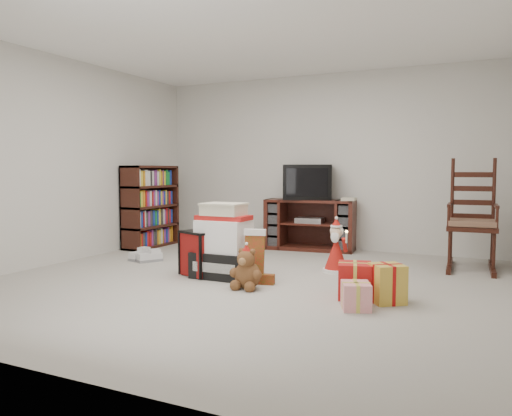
{
  "coord_description": "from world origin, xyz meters",
  "views": [
    {
      "loc": [
        2.25,
        -4.43,
        1.13
      ],
      "look_at": [
        -0.15,
        0.6,
        0.71
      ],
      "focal_mm": 35.0,
      "sensor_mm": 36.0,
      "label": 1
    }
  ],
  "objects_px": {
    "bookshelf": "(151,208)",
    "mrs_claus_figurine": "(224,246)",
    "gift_cluster": "(362,284)",
    "sneaker_pair": "(145,256)",
    "crt_television": "(308,182)",
    "gift_pile": "(224,246)",
    "red_suitcase": "(197,254)",
    "rocking_chair": "(472,230)",
    "santa_figurine": "(336,251)",
    "tv_stand": "(310,225)",
    "teddy_bear": "(247,271)"
  },
  "relations": [
    {
      "from": "bookshelf",
      "to": "mrs_claus_figurine",
      "type": "xyz_separation_m",
      "value": [
        1.65,
        -0.72,
        -0.36
      ]
    },
    {
      "from": "bookshelf",
      "to": "gift_cluster",
      "type": "bearing_deg",
      "value": -24.8
    },
    {
      "from": "mrs_claus_figurine",
      "to": "sneaker_pair",
      "type": "relative_size",
      "value": 1.35
    },
    {
      "from": "gift_cluster",
      "to": "crt_television",
      "type": "xyz_separation_m",
      "value": [
        -1.36,
        2.37,
        0.83
      ]
    },
    {
      "from": "gift_pile",
      "to": "gift_cluster",
      "type": "height_order",
      "value": "gift_pile"
    },
    {
      "from": "mrs_claus_figurine",
      "to": "red_suitcase",
      "type": "bearing_deg",
      "value": -83.06
    },
    {
      "from": "bookshelf",
      "to": "mrs_claus_figurine",
      "type": "height_order",
      "value": "bookshelf"
    },
    {
      "from": "rocking_chair",
      "to": "sneaker_pair",
      "type": "relative_size",
      "value": 3.25
    },
    {
      "from": "bookshelf",
      "to": "santa_figurine",
      "type": "height_order",
      "value": "bookshelf"
    },
    {
      "from": "sneaker_pair",
      "to": "gift_cluster",
      "type": "relative_size",
      "value": 0.47
    },
    {
      "from": "tv_stand",
      "to": "gift_pile",
      "type": "xyz_separation_m",
      "value": [
        -0.21,
        -2.13,
        -0.02
      ]
    },
    {
      "from": "bookshelf",
      "to": "rocking_chair",
      "type": "height_order",
      "value": "rocking_chair"
    },
    {
      "from": "teddy_bear",
      "to": "sneaker_pair",
      "type": "relative_size",
      "value": 0.94
    },
    {
      "from": "santa_figurine",
      "to": "mrs_claus_figurine",
      "type": "relative_size",
      "value": 1.1
    },
    {
      "from": "red_suitcase",
      "to": "crt_television",
      "type": "height_order",
      "value": "crt_television"
    },
    {
      "from": "gift_pile",
      "to": "red_suitcase",
      "type": "relative_size",
      "value": 1.36
    },
    {
      "from": "bookshelf",
      "to": "tv_stand",
      "type": "bearing_deg",
      "value": 18.26
    },
    {
      "from": "gift_pile",
      "to": "red_suitcase",
      "type": "distance_m",
      "value": 0.3
    },
    {
      "from": "rocking_chair",
      "to": "teddy_bear",
      "type": "height_order",
      "value": "rocking_chair"
    },
    {
      "from": "rocking_chair",
      "to": "mrs_claus_figurine",
      "type": "distance_m",
      "value": 2.88
    },
    {
      "from": "santa_figurine",
      "to": "mrs_claus_figurine",
      "type": "distance_m",
      "value": 1.37
    },
    {
      "from": "bookshelf",
      "to": "sneaker_pair",
      "type": "relative_size",
      "value": 2.94
    },
    {
      "from": "mrs_claus_figurine",
      "to": "sneaker_pair",
      "type": "xyz_separation_m",
      "value": [
        -0.99,
        -0.26,
        -0.16
      ]
    },
    {
      "from": "crt_television",
      "to": "gift_cluster",
      "type": "bearing_deg",
      "value": -77.37
    },
    {
      "from": "sneaker_pair",
      "to": "bookshelf",
      "type": "bearing_deg",
      "value": 139.35
    },
    {
      "from": "gift_cluster",
      "to": "crt_television",
      "type": "distance_m",
      "value": 2.86
    },
    {
      "from": "gift_pile",
      "to": "sneaker_pair",
      "type": "height_order",
      "value": "gift_pile"
    },
    {
      "from": "teddy_bear",
      "to": "red_suitcase",
      "type": "bearing_deg",
      "value": 160.03
    },
    {
      "from": "crt_television",
      "to": "teddy_bear",
      "type": "bearing_deg",
      "value": -100.69
    },
    {
      "from": "tv_stand",
      "to": "sneaker_pair",
      "type": "height_order",
      "value": "tv_stand"
    },
    {
      "from": "red_suitcase",
      "to": "sneaker_pair",
      "type": "distance_m",
      "value": 1.21
    },
    {
      "from": "sneaker_pair",
      "to": "tv_stand",
      "type": "bearing_deg",
      "value": 63.34
    },
    {
      "from": "santa_figurine",
      "to": "gift_pile",
      "type": "bearing_deg",
      "value": -142.54
    },
    {
      "from": "rocking_chair",
      "to": "gift_cluster",
      "type": "height_order",
      "value": "rocking_chair"
    },
    {
      "from": "teddy_bear",
      "to": "sneaker_pair",
      "type": "bearing_deg",
      "value": 157.15
    },
    {
      "from": "red_suitcase",
      "to": "sneaker_pair",
      "type": "height_order",
      "value": "red_suitcase"
    },
    {
      "from": "teddy_bear",
      "to": "mrs_claus_figurine",
      "type": "distance_m",
      "value": 1.31
    },
    {
      "from": "bookshelf",
      "to": "rocking_chair",
      "type": "relative_size",
      "value": 0.9
    },
    {
      "from": "mrs_claus_figurine",
      "to": "rocking_chair",
      "type": "bearing_deg",
      "value": 19.66
    },
    {
      "from": "santa_figurine",
      "to": "sneaker_pair",
      "type": "relative_size",
      "value": 1.49
    },
    {
      "from": "red_suitcase",
      "to": "gift_cluster",
      "type": "relative_size",
      "value": 0.66
    },
    {
      "from": "mrs_claus_figurine",
      "to": "gift_pile",
      "type": "bearing_deg",
      "value": -61.2
    },
    {
      "from": "tv_stand",
      "to": "red_suitcase",
      "type": "xyz_separation_m",
      "value": [
        -0.48,
        -2.22,
        -0.11
      ]
    },
    {
      "from": "gift_pile",
      "to": "tv_stand",
      "type": "bearing_deg",
      "value": 83.98
    },
    {
      "from": "tv_stand",
      "to": "teddy_bear",
      "type": "xyz_separation_m",
      "value": [
        0.24,
        -2.48,
        -0.19
      ]
    },
    {
      "from": "teddy_bear",
      "to": "gift_cluster",
      "type": "height_order",
      "value": "teddy_bear"
    },
    {
      "from": "santa_figurine",
      "to": "sneaker_pair",
      "type": "xyz_separation_m",
      "value": [
        -2.35,
        -0.35,
        -0.18
      ]
    },
    {
      "from": "tv_stand",
      "to": "gift_pile",
      "type": "relative_size",
      "value": 1.69
    },
    {
      "from": "bookshelf",
      "to": "santa_figurine",
      "type": "xyz_separation_m",
      "value": [
        3.01,
        -0.63,
        -0.34
      ]
    },
    {
      "from": "bookshelf",
      "to": "gift_cluster",
      "type": "relative_size",
      "value": 1.39
    }
  ]
}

